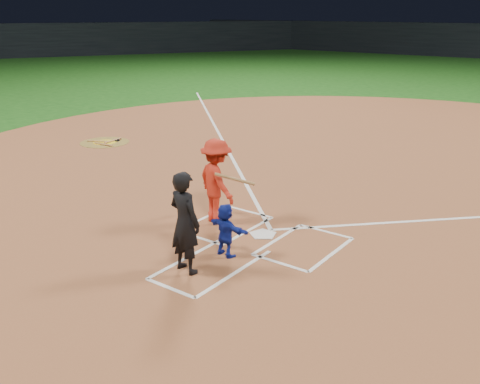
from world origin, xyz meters
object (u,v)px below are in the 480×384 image
Objects in this scene: on_deck_circle at (105,142)px; catcher at (226,230)px; umpire at (185,222)px; batter_at_plate at (217,182)px; home_plate at (263,234)px.

catcher reaches higher than on_deck_circle.
batter_at_plate is at bearing -57.53° from umpire.
catcher is at bearing 88.63° from home_plate.
batter_at_plate is (-1.21, -0.01, 0.93)m from home_plate.
on_deck_circle is 1.64× the size of catcher.
umpire is 2.36m from batter_at_plate.
catcher is at bearing -45.97° from batter_at_plate.
catcher reaches higher than home_plate.
batter_at_plate is (-1.18, 1.22, 0.41)m from catcher.
catcher is (-0.03, -1.23, 0.51)m from home_plate.
catcher is 0.56× the size of umpire.
catcher is at bearing -94.07° from umpire.
umpire is 0.99× the size of batter_at_plate.
home_plate is 0.32× the size of batter_at_plate.
batter_at_plate is (7.82, -3.48, 0.93)m from on_deck_circle.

